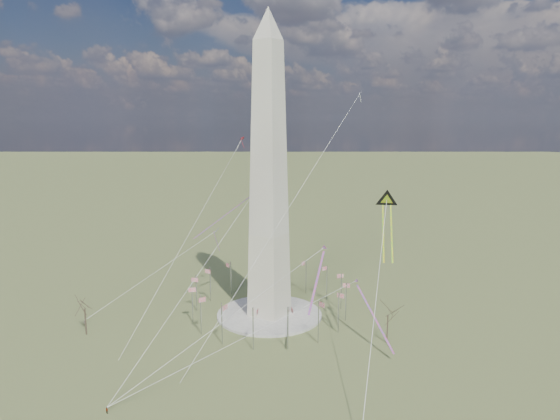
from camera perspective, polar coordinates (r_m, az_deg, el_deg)
The scene contains 15 objects.
ground at distance 175.45m, azimuth -1.22°, elevation -11.95°, with size 2000.00×2000.00×0.00m, color brown.
plaza at distance 175.29m, azimuth -1.22°, elevation -11.83°, with size 36.00×36.00×0.80m, color beige.
washington_monument at distance 163.27m, azimuth -1.28°, elevation 3.80°, with size 15.56×15.56×100.00m.
flagpole_ring at distance 172.80m, azimuth -1.23°, elevation -9.72°, with size 54.40×54.40×13.00m.
tree_near at distance 155.58m, azimuth 12.24°, elevation -11.44°, with size 7.60×7.60×13.30m.
tree_far at distance 168.92m, azimuth -21.44°, elevation -10.27°, with size 7.36×7.36×12.88m.
person_west at distance 179.69m, azimuth -21.44°, elevation -11.90°, with size 0.72×0.56×1.48m, color gray.
person_centre at distance 129.71m, azimuth -19.17°, elevation -20.82°, with size 0.93×0.39×1.58m, color gray.
kite_delta_black at distance 150.22m, azimuth 12.11°, elevation 0.73°, with size 12.67×21.00×17.29m.
kite_diamond_purple at distance 192.36m, azimuth -7.29°, elevation -2.65°, with size 2.16×3.16×9.62m.
kite_streamer_left at distance 143.22m, azimuth 4.49°, elevation -6.90°, with size 6.79×20.24×14.21m.
kite_streamer_mid at distance 171.33m, azimuth -5.17°, elevation 0.33°, with size 13.59×20.42×15.99m.
kite_streamer_right at distance 155.66m, azimuth 10.05°, elevation -10.63°, with size 18.79×14.72×15.51m.
kite_small_red at distance 210.75m, azimuth -4.33°, elevation 8.02°, with size 1.54×2.29×4.87m.
kite_small_white at distance 201.22m, azimuth 9.18°, elevation 12.99°, with size 1.37×1.74×4.54m.
Camera 1 is at (88.48, -135.90, 66.96)m, focal length 32.00 mm.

